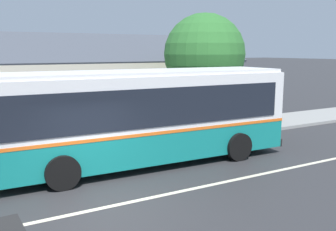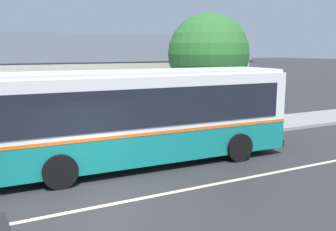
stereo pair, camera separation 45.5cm
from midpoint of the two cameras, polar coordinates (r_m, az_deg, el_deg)
The scene contains 6 objects.
ground_plane at distance 9.77m, azimuth -8.71°, elevation -13.51°, with size 300.00×300.00×0.00m, color #2D2D30.
sidewalk_far at distance 15.27m, azimuth -16.00°, elevation -4.87°, with size 60.00×3.00×0.15m, color gray.
lane_divider_stripe at distance 9.77m, azimuth -8.71°, elevation -13.49°, with size 60.00×0.16×0.01m, color beige.
community_building at distance 22.62m, azimuth -19.28°, elevation 3.93°, with size 24.35×8.91×5.90m.
transit_bus at distance 12.69m, azimuth -3.34°, elevation 0.14°, with size 10.67×2.99×3.20m.
street_tree_primary at distance 18.41m, azimuth 7.10°, elevation 8.90°, with size 3.93×3.93×5.65m.
Camera 2 is at (-2.59, -8.64, 3.86)m, focal length 40.00 mm.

